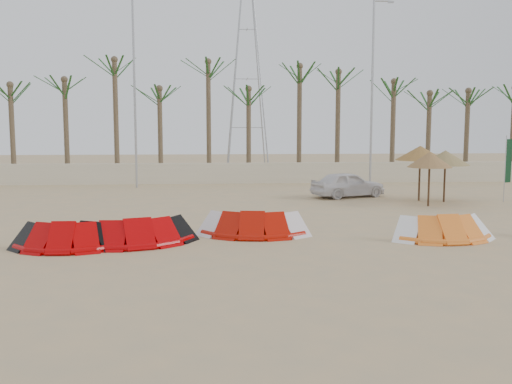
{
  "coord_description": "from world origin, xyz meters",
  "views": [
    {
      "loc": [
        -1.49,
        -13.83,
        3.6
      ],
      "look_at": [
        0.0,
        6.0,
        1.3
      ],
      "focal_mm": 40.0,
      "sensor_mm": 36.0,
      "label": 1
    }
  ],
  "objects": [
    {
      "name": "kite_red_left",
      "position": [
        -5.81,
        3.25,
        0.42
      ],
      "size": [
        3.22,
        1.61,
        0.9
      ],
      "color": "#A90001",
      "rests_on": "ground"
    },
    {
      "name": "pylon",
      "position": [
        1.0,
        28.0,
        0.0
      ],
      "size": [
        3.0,
        3.0,
        14.0
      ],
      "primitive_type": null,
      "color": "#A5A8AD",
      "rests_on": "ground"
    },
    {
      "name": "car",
      "position": [
        5.34,
        14.61,
        0.65
      ],
      "size": [
        4.13,
        2.74,
        1.31
      ],
      "primitive_type": "imported",
      "rotation": [
        0.0,
        0.0,
        1.91
      ],
      "color": "silver",
      "rests_on": "ground"
    },
    {
      "name": "parasol_left",
      "position": [
        8.48,
        13.01,
        2.31
      ],
      "size": [
        2.38,
        2.38,
        2.67
      ],
      "color": "#4C331E",
      "rests_on": "ground"
    },
    {
      "name": "lamp_c",
      "position": [
        8.04,
        20.0,
        5.77
      ],
      "size": [
        1.25,
        0.14,
        11.0
      ],
      "color": "#A5A8AD",
      "rests_on": "ground"
    },
    {
      "name": "kite_red_mid",
      "position": [
        -3.88,
        3.83,
        0.42
      ],
      "size": [
        4.02,
        2.51,
        0.9
      ],
      "color": "#A80002",
      "rests_on": "ground"
    },
    {
      "name": "lamp_b",
      "position": [
        -5.96,
        20.0,
        5.77
      ],
      "size": [
        1.25,
        0.14,
        11.0
      ],
      "color": "#A5A8AD",
      "rests_on": "ground"
    },
    {
      "name": "ground",
      "position": [
        0.0,
        0.0,
        0.0
      ],
      "size": [
        120.0,
        120.0,
        0.0
      ],
      "primitive_type": "plane",
      "color": "tan",
      "rests_on": "ground"
    },
    {
      "name": "flag_green",
      "position": [
        12.45,
        12.1,
        1.88
      ],
      "size": [
        0.43,
        0.19,
        3.17
      ],
      "color": "#A5A8AD",
      "rests_on": "ground"
    },
    {
      "name": "palm_line",
      "position": [
        0.67,
        23.5,
        6.44
      ],
      "size": [
        52.0,
        4.0,
        7.7
      ],
      "color": "brown",
      "rests_on": "ground"
    },
    {
      "name": "kite_red_right",
      "position": [
        -0.2,
        4.95,
        0.42
      ],
      "size": [
        3.69,
        1.95,
        0.9
      ],
      "color": "#A60D02",
      "rests_on": "ground"
    },
    {
      "name": "parasol_right",
      "position": [
        9.51,
        12.46,
        2.11
      ],
      "size": [
        2.28,
        2.28,
        2.47
      ],
      "color": "#4C331E",
      "rests_on": "ground"
    },
    {
      "name": "parasol_mid",
      "position": [
        8.21,
        11.07,
        2.1
      ],
      "size": [
        2.0,
        2.0,
        2.46
      ],
      "color": "#4C331E",
      "rests_on": "ground"
    },
    {
      "name": "kite_orange",
      "position": [
        5.79,
        3.72,
        0.42
      ],
      "size": [
        3.31,
        1.74,
        0.9
      ],
      "color": "orange",
      "rests_on": "ground"
    },
    {
      "name": "boundary_wall",
      "position": [
        0.0,
        22.0,
        0.65
      ],
      "size": [
        60.0,
        0.3,
        1.3
      ],
      "primitive_type": "cube",
      "color": "beige",
      "rests_on": "ground"
    }
  ]
}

